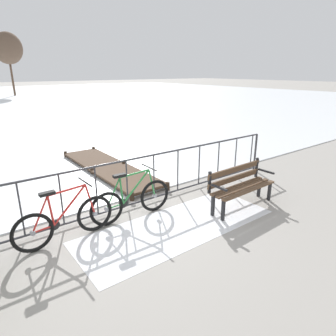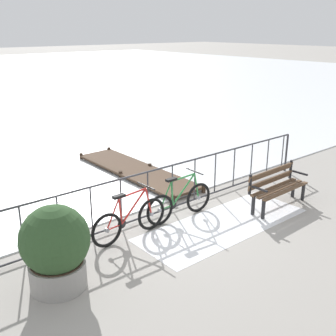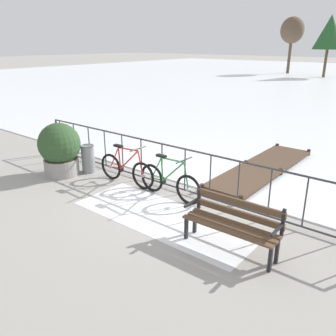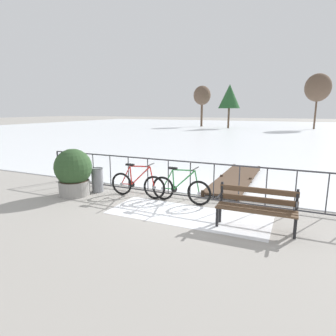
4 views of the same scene
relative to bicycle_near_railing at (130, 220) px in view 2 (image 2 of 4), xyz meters
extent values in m
plane|color=#9E9991|center=(1.10, 0.43, -0.37)|extent=(160.00, 160.00, 0.00)
cube|color=white|center=(1.80, -0.77, -0.36)|extent=(3.80, 1.43, 0.01)
cylinder|color=#38383D|center=(1.10, 0.43, 0.68)|extent=(9.00, 0.04, 0.04)
cylinder|color=#38383D|center=(1.10, 0.43, -0.29)|extent=(9.00, 0.04, 0.04)
cylinder|color=#38383D|center=(5.60, 0.43, 0.16)|extent=(0.06, 0.06, 1.05)
cylinder|color=#38383D|center=(-1.89, 0.43, 0.20)|extent=(0.03, 0.03, 0.97)
cylinder|color=#38383D|center=(-1.23, 0.43, 0.20)|extent=(0.03, 0.03, 0.97)
cylinder|color=#38383D|center=(-0.56, 0.43, 0.20)|extent=(0.03, 0.03, 0.97)
cylinder|color=#38383D|center=(0.10, 0.43, 0.20)|extent=(0.03, 0.03, 0.97)
cylinder|color=#38383D|center=(0.76, 0.43, 0.20)|extent=(0.03, 0.03, 0.97)
cylinder|color=#38383D|center=(1.43, 0.43, 0.20)|extent=(0.03, 0.03, 0.97)
cylinder|color=#38383D|center=(2.09, 0.43, 0.20)|extent=(0.03, 0.03, 0.97)
cylinder|color=#38383D|center=(2.76, 0.43, 0.20)|extent=(0.03, 0.03, 0.97)
cylinder|color=#38383D|center=(3.42, 0.43, 0.20)|extent=(0.03, 0.03, 0.97)
cylinder|color=#38383D|center=(4.09, 0.43, 0.20)|extent=(0.03, 0.03, 0.97)
cylinder|color=#38383D|center=(4.75, 0.43, 0.20)|extent=(0.03, 0.03, 0.97)
cylinder|color=#38383D|center=(5.42, 0.43, 0.20)|extent=(0.03, 0.03, 0.97)
torus|color=black|center=(-0.52, -0.02, -0.04)|extent=(0.66, 0.08, 0.66)
cylinder|color=gray|center=(-0.52, -0.02, -0.04)|extent=(0.08, 0.06, 0.08)
torus|color=black|center=(0.53, 0.02, -0.04)|extent=(0.66, 0.08, 0.66)
cylinder|color=gray|center=(0.53, 0.02, -0.04)|extent=(0.08, 0.06, 0.08)
cylinder|color=red|center=(-0.21, -0.01, 0.25)|extent=(0.08, 0.04, 0.53)
cylinder|color=red|center=(0.11, 0.00, 0.26)|extent=(0.61, 0.06, 0.59)
cylinder|color=red|center=(0.09, 0.00, 0.53)|extent=(0.63, 0.06, 0.07)
cylinder|color=red|center=(-0.35, -0.01, -0.03)|extent=(0.34, 0.04, 0.05)
cylinder|color=red|center=(-0.37, -0.01, 0.24)|extent=(0.32, 0.04, 0.56)
cylinder|color=red|center=(0.47, 0.02, 0.25)|extent=(0.16, 0.04, 0.59)
cube|color=black|center=(-0.23, -0.01, 0.55)|extent=(0.24, 0.11, 0.05)
cylinder|color=black|center=(0.40, 0.01, 0.59)|extent=(0.04, 0.52, 0.03)
cylinder|color=black|center=(-0.19, -0.01, -0.02)|extent=(0.18, 0.03, 0.18)
torus|color=black|center=(0.78, 0.05, -0.04)|extent=(0.66, 0.08, 0.66)
cylinder|color=gray|center=(0.78, 0.05, -0.04)|extent=(0.08, 0.06, 0.08)
torus|color=black|center=(1.83, 0.02, -0.04)|extent=(0.66, 0.08, 0.66)
cylinder|color=gray|center=(1.83, 0.02, -0.04)|extent=(0.08, 0.06, 0.08)
cylinder|color=#2D843D|center=(1.09, 0.04, 0.25)|extent=(0.08, 0.04, 0.53)
cylinder|color=#2D843D|center=(1.41, 0.04, 0.26)|extent=(0.61, 0.05, 0.59)
cylinder|color=#2D843D|center=(1.39, 0.04, 0.53)|extent=(0.63, 0.05, 0.07)
cylinder|color=#2D843D|center=(0.94, 0.05, -0.03)|extent=(0.34, 0.04, 0.05)
cylinder|color=#2D843D|center=(0.92, 0.05, 0.24)|extent=(0.32, 0.04, 0.56)
cylinder|color=#2D843D|center=(1.76, 0.03, 0.25)|extent=(0.16, 0.04, 0.59)
cube|color=black|center=(1.07, 0.05, 0.55)|extent=(0.24, 0.11, 0.05)
cylinder|color=black|center=(1.70, 0.03, 0.59)|extent=(0.04, 0.52, 0.03)
cylinder|color=black|center=(1.11, 0.04, -0.02)|extent=(0.18, 0.03, 0.18)
cube|color=brown|center=(3.37, -0.82, 0.07)|extent=(1.60, 0.14, 0.04)
cube|color=brown|center=(3.37, -0.97, 0.07)|extent=(1.60, 0.14, 0.04)
cube|color=brown|center=(3.37, -1.12, 0.07)|extent=(1.60, 0.14, 0.04)
cube|color=brown|center=(3.36, -0.72, 0.21)|extent=(1.60, 0.09, 0.12)
cube|color=brown|center=(3.36, -0.72, 0.41)|extent=(1.60, 0.09, 0.12)
cube|color=black|center=(4.13, -1.08, -0.15)|extent=(0.05, 0.06, 0.44)
cube|color=black|center=(4.13, -0.82, -0.15)|extent=(0.05, 0.06, 0.44)
cube|color=black|center=(4.12, -0.70, 0.30)|extent=(0.05, 0.05, 0.45)
cube|color=black|center=(4.13, -0.95, 0.27)|extent=(0.05, 0.40, 0.04)
cube|color=black|center=(2.61, -1.12, -0.15)|extent=(0.05, 0.06, 0.44)
cube|color=black|center=(2.61, -0.86, -0.15)|extent=(0.05, 0.06, 0.44)
cube|color=black|center=(2.60, -0.74, 0.30)|extent=(0.05, 0.05, 0.45)
cube|color=black|center=(2.61, -0.99, 0.27)|extent=(0.05, 0.40, 0.04)
cylinder|color=gray|center=(-1.77, -0.60, -0.16)|extent=(0.87, 0.87, 0.42)
cylinder|color=#38281E|center=(-1.77, -0.60, 0.07)|extent=(0.80, 0.80, 0.02)
sphere|color=#2D4C28|center=(-1.77, -0.60, 0.45)|extent=(1.07, 1.07, 1.07)
cylinder|color=gray|center=(-1.37, -0.05, -0.01)|extent=(0.34, 0.34, 0.72)
torus|color=#494A4E|center=(-1.37, -0.05, 0.35)|extent=(0.35, 0.35, 0.02)
cube|color=#4C3828|center=(2.20, 2.88, -0.25)|extent=(1.10, 4.30, 0.06)
cylinder|color=#35271C|center=(1.70, 0.73, -0.27)|extent=(0.10, 0.10, 0.20)
cylinder|color=#35271C|center=(2.69, 0.73, -0.27)|extent=(0.10, 0.10, 0.20)
cylinder|color=#35271C|center=(1.70, 2.88, -0.27)|extent=(0.10, 0.10, 0.20)
cylinder|color=#35271C|center=(2.69, 2.88, -0.27)|extent=(0.10, 0.10, 0.20)
cylinder|color=#35271C|center=(1.70, 5.03, -0.27)|extent=(0.10, 0.10, 0.20)
cylinder|color=#35271C|center=(2.69, 5.03, -0.27)|extent=(0.10, 0.10, 0.20)
camera|label=1|loc=(-1.29, -4.52, 2.37)|focal=31.55mm
camera|label=2|loc=(-4.02, -5.94, 3.47)|focal=44.40mm
camera|label=3|loc=(5.73, -5.46, 2.88)|focal=37.29mm
camera|label=4|loc=(4.04, -6.76, 2.08)|focal=30.52mm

